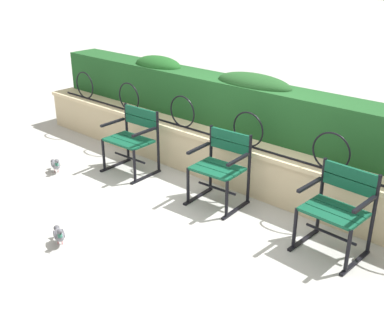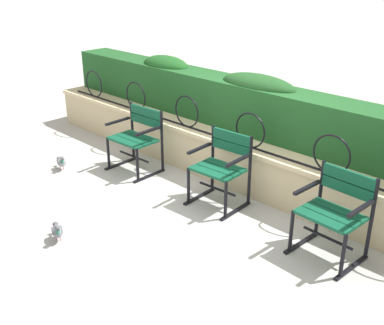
% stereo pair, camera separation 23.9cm
% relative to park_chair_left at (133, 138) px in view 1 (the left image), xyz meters
% --- Properties ---
extents(ground_plane, '(60.00, 60.00, 0.00)m').
position_rel_park_chair_left_xyz_m(ground_plane, '(1.25, -0.40, -0.46)').
color(ground_plane, '#ADADA8').
extents(stone_wall, '(7.24, 0.41, 0.57)m').
position_rel_park_chair_left_xyz_m(stone_wall, '(1.25, 0.56, -0.17)').
color(stone_wall, '#C6B289').
rests_on(stone_wall, ground).
extents(iron_arch_fence, '(6.71, 0.02, 0.42)m').
position_rel_park_chair_left_xyz_m(iron_arch_fence, '(0.99, 0.48, 0.29)').
color(iron_arch_fence, black).
rests_on(iron_arch_fence, stone_wall).
extents(hedge_row, '(7.10, 0.49, 0.73)m').
position_rel_park_chair_left_xyz_m(hedge_row, '(1.26, 0.98, 0.45)').
color(hedge_row, '#1E5123').
rests_on(hedge_row, stone_wall).
extents(park_chair_left, '(0.64, 0.54, 0.82)m').
position_rel_park_chair_left_xyz_m(park_chair_left, '(0.00, 0.00, 0.00)').
color(park_chair_left, '#0F4C33').
rests_on(park_chair_left, ground).
extents(park_chair_centre, '(0.60, 0.55, 0.83)m').
position_rel_park_chair_left_xyz_m(park_chair_centre, '(1.40, 0.06, -0.00)').
color(park_chair_centre, '#0F4C33').
rests_on(park_chair_centre, ground).
extents(park_chair_right, '(0.61, 0.55, 0.82)m').
position_rel_park_chair_left_xyz_m(park_chair_right, '(2.82, 0.03, -0.00)').
color(park_chair_right, '#0F4C33').
rests_on(park_chair_right, ground).
extents(pigeon_near_chairs, '(0.28, 0.16, 0.22)m').
position_rel_park_chair_left_xyz_m(pigeon_near_chairs, '(-0.71, -0.73, -0.35)').
color(pigeon_near_chairs, gray).
rests_on(pigeon_near_chairs, ground).
extents(pigeon_far_side, '(0.28, 0.17, 0.22)m').
position_rel_park_chair_left_xyz_m(pigeon_far_side, '(0.78, -1.68, -0.35)').
color(pigeon_far_side, slate).
rests_on(pigeon_far_side, ground).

